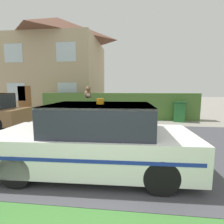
# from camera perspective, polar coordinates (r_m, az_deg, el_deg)

# --- Properties ---
(road_strip) EXTENTS (28.00, 6.53, 0.01)m
(road_strip) POSITION_cam_1_polar(r_m,az_deg,el_deg) (6.12, 1.97, -10.61)
(road_strip) COLOR #424247
(road_strip) RESTS_ON ground
(garden_hedge) EXTENTS (9.79, 0.69, 1.64)m
(garden_hedge) POSITION_cam_1_polar(r_m,az_deg,el_deg) (11.15, 2.06, 2.01)
(garden_hedge) COLOR #4C7233
(garden_hedge) RESTS_ON ground
(police_car) EXTENTS (4.49, 1.95, 1.70)m
(police_car) POSITION_cam_1_polar(r_m,az_deg,el_deg) (4.08, -5.32, -8.95)
(police_car) COLOR black
(police_car) RESTS_ON road_strip
(cat) EXTENTS (0.22, 0.33, 0.28)m
(cat) POSITION_cam_1_polar(r_m,az_deg,el_deg) (4.03, -7.90, 6.13)
(cat) COLOR brown
(cat) RESTS_ON police_car
(house_left) EXTENTS (7.42, 7.13, 8.01)m
(house_left) POSITION_cam_1_polar(r_m,az_deg,el_deg) (16.85, -16.83, 14.74)
(house_left) COLOR tan
(house_left) RESTS_ON ground
(wheelie_bin) EXTENTS (0.77, 0.71, 1.16)m
(wheelie_bin) POSITION_cam_1_polar(r_m,az_deg,el_deg) (10.88, 21.18, 0.12)
(wheelie_bin) COLOR #23662D
(wheelie_bin) RESTS_ON ground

